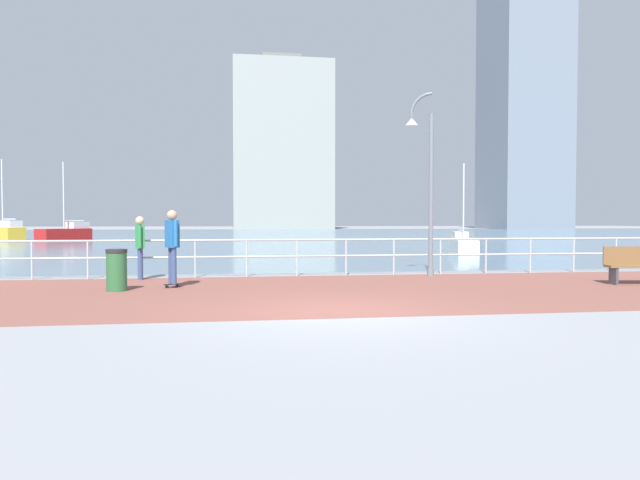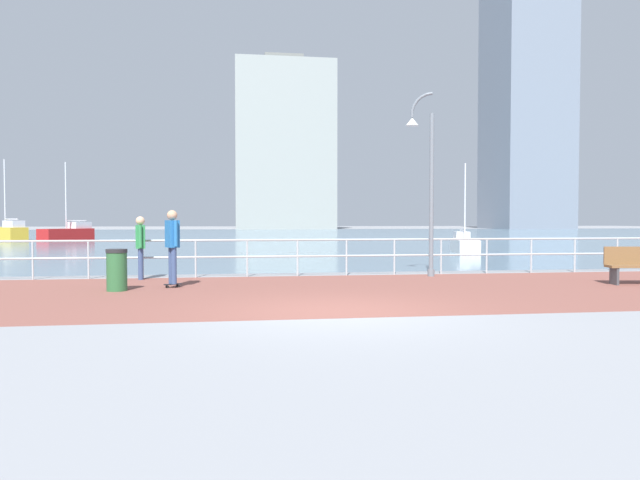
% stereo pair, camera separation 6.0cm
% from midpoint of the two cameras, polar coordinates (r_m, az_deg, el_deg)
% --- Properties ---
extents(ground, '(220.00, 220.00, 0.00)m').
position_cam_midpoint_polar(ground, '(49.78, -6.54, 0.11)').
color(ground, gray).
extents(brick_paving, '(28.00, 7.13, 0.01)m').
position_cam_midpoint_polar(brick_paving, '(12.86, -0.64, -5.04)').
color(brick_paving, brown).
rests_on(brick_paving, ground).
extents(harbor_water, '(180.00, 88.00, 0.00)m').
position_cam_midpoint_polar(harbor_water, '(61.25, -6.92, 0.44)').
color(harbor_water, slate).
rests_on(harbor_water, ground).
extents(waterfront_railing, '(25.25, 0.06, 1.05)m').
position_cam_midpoint_polar(waterfront_railing, '(16.32, -2.37, -1.02)').
color(waterfront_railing, '#B2BCC1').
rests_on(waterfront_railing, ground).
extents(lamppost, '(0.78, 0.47, 5.12)m').
position_cam_midpoint_polar(lamppost, '(16.58, 10.14, 6.29)').
color(lamppost, slate).
rests_on(lamppost, ground).
extents(skateboarder, '(0.41, 0.53, 1.80)m').
position_cam_midpoint_polar(skateboarder, '(13.92, -14.38, -0.09)').
color(skateboarder, black).
rests_on(skateboarder, ground).
extents(bystander, '(0.28, 0.56, 1.67)m').
position_cam_midpoint_polar(bystander, '(16.05, -17.30, -0.23)').
color(bystander, '#384C7A').
rests_on(bystander, ground).
extents(trash_bin, '(0.46, 0.46, 0.93)m').
position_cam_midpoint_polar(trash_bin, '(13.65, -19.39, -2.78)').
color(trash_bin, '#2D6638').
rests_on(trash_bin, ground).
extents(park_bench, '(1.65, 0.69, 0.92)m').
position_cam_midpoint_polar(park_bench, '(16.21, 28.63, -2.15)').
color(park_bench, brown).
rests_on(park_bench, ground).
extents(sailboat_ivory, '(1.59, 3.18, 4.28)m').
position_cam_midpoint_polar(sailboat_ivory, '(28.76, 13.74, -0.43)').
color(sailboat_ivory, white).
rests_on(sailboat_ivory, ground).
extents(sailboat_blue, '(3.55, 4.35, 6.10)m').
position_cam_midpoint_polar(sailboat_blue, '(49.47, -23.64, 0.62)').
color(sailboat_blue, '#B21E1E').
rests_on(sailboat_blue, ground).
extents(sailboat_teal, '(4.36, 4.34, 6.59)m').
position_cam_midpoint_polar(sailboat_teal, '(54.37, -28.55, 0.70)').
color(sailboat_teal, gold).
rests_on(sailboat_teal, ground).
extents(tower_slate, '(13.31, 14.25, 49.65)m').
position_cam_midpoint_polar(tower_slate, '(121.37, 19.28, 12.46)').
color(tower_slate, slate).
rests_on(tower_slate, ground).
extents(tower_glass, '(17.75, 17.49, 32.00)m').
position_cam_midpoint_polar(tower_glass, '(111.13, -3.89, 8.94)').
color(tower_glass, '#939993').
rests_on(tower_glass, ground).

